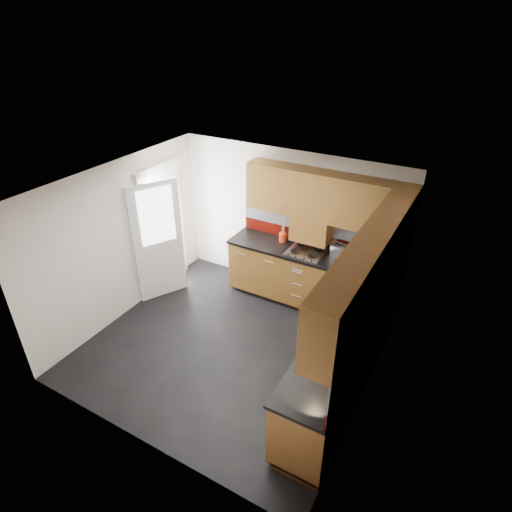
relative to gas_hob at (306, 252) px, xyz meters
The scene contains 14 objects.
room 1.63m from the gas_hob, 107.04° to the right, with size 4.00×3.80×2.64m.
base_cabinets 1.10m from the gas_hob, 50.67° to the right, with size 2.70×3.20×0.95m.
countertop 0.98m from the gas_hob, 51.76° to the right, with size 2.72×3.22×0.04m.
backsplash 1.02m from the gas_hob, 33.28° to the right, with size 2.70×3.20×0.54m.
upper_cabinets 1.37m from the gas_hob, 41.51° to the right, with size 2.50×3.20×0.72m.
extractor_hood 0.37m from the gas_hob, 90.00° to the left, with size 0.60×0.33×0.40m, color brown.
glass_cabinet 1.61m from the gas_hob, 17.76° to the right, with size 0.32×0.80×0.66m.
back_door 2.35m from the gas_hob, 162.10° to the right, with size 0.42×1.19×2.04m.
gas_hob is the anchor object (origin of this frame).
utensil_pot 0.51m from the gas_hob, 160.92° to the left, with size 0.11×0.11×0.41m.
toaster 0.53m from the gas_hob, 15.36° to the left, with size 0.30×0.22×0.20m.
food_processor 1.32m from the gas_hob, 28.07° to the right, with size 0.17×0.17×0.28m.
paper_towel 1.29m from the gas_hob, 21.73° to the right, with size 0.11×0.11×0.23m, color white.
orange_cloth 1.17m from the gas_hob, 19.41° to the right, with size 0.16×0.13×0.02m, color orange.
Camera 1 is at (2.59, -3.88, 4.19)m, focal length 30.00 mm.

